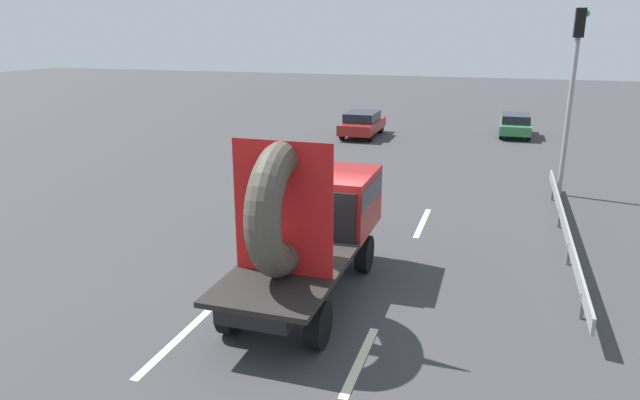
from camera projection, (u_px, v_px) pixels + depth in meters
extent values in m
plane|color=#38383A|center=(303.00, 289.00, 12.50)|extent=(120.00, 120.00, 0.00)
cylinder|color=black|center=(296.00, 246.00, 13.82)|extent=(0.28, 0.86, 0.86)
cylinder|color=black|center=(364.00, 254.00, 13.33)|extent=(0.28, 0.86, 0.86)
cylinder|color=black|center=(231.00, 311.00, 10.62)|extent=(0.28, 0.86, 0.86)
cylinder|color=black|center=(318.00, 324.00, 10.13)|extent=(0.28, 0.86, 0.86)
cube|color=black|center=(305.00, 260.00, 11.86)|extent=(1.30, 5.62, 0.25)
cube|color=maroon|center=(330.00, 200.00, 13.22)|extent=(2.00, 2.13, 1.35)
cube|color=black|center=(329.00, 188.00, 13.09)|extent=(2.02, 2.03, 0.44)
cube|color=black|center=(287.00, 272.00, 10.84)|extent=(2.00, 3.49, 0.10)
cube|color=black|center=(315.00, 215.00, 12.21)|extent=(1.80, 0.08, 1.10)
torus|color=#474238|center=(283.00, 209.00, 10.33)|extent=(0.62, 2.50, 2.50)
cube|color=red|center=(283.00, 209.00, 10.33)|extent=(1.90, 0.03, 2.50)
cylinder|color=black|center=(355.00, 126.00, 31.61)|extent=(0.21, 0.61, 0.61)
cylinder|color=black|center=(381.00, 128.00, 31.18)|extent=(0.21, 0.61, 0.61)
cylinder|color=black|center=(342.00, 134.00, 29.28)|extent=(0.21, 0.61, 0.61)
cylinder|color=black|center=(371.00, 135.00, 28.85)|extent=(0.21, 0.61, 0.61)
cube|color=maroon|center=(362.00, 126.00, 30.16)|extent=(1.71, 3.98, 0.52)
cube|color=black|center=(362.00, 117.00, 29.93)|extent=(1.54, 2.23, 0.47)
cylinder|color=gray|center=(568.00, 119.00, 18.88)|extent=(0.16, 0.16, 5.19)
cube|color=black|center=(580.00, 23.00, 18.00)|extent=(0.30, 0.36, 0.90)
sphere|color=#19D833|center=(587.00, 13.00, 17.87)|extent=(0.20, 0.20, 0.20)
cube|color=gray|center=(565.00, 225.00, 14.95)|extent=(0.06, 11.32, 0.32)
cylinder|color=slate|center=(582.00, 306.00, 11.15)|extent=(0.10, 0.10, 0.55)
cylinder|color=slate|center=(568.00, 254.00, 13.74)|extent=(0.10, 0.10, 0.55)
cylinder|color=slate|center=(559.00, 218.00, 16.32)|extent=(0.10, 0.10, 0.55)
cylinder|color=slate|center=(552.00, 192.00, 18.90)|extent=(0.10, 0.10, 0.55)
cube|color=beige|center=(175.00, 342.00, 10.39)|extent=(0.16, 2.52, 0.01)
cube|color=beige|center=(316.00, 211.00, 17.89)|extent=(0.16, 2.24, 0.01)
cube|color=beige|center=(360.00, 360.00, 9.80)|extent=(0.16, 2.26, 0.01)
cube|color=beige|center=(423.00, 223.00, 16.78)|extent=(0.16, 2.68, 0.01)
cylinder|color=black|center=(502.00, 127.00, 31.55)|extent=(0.19, 0.55, 0.55)
cylinder|color=black|center=(527.00, 128.00, 31.16)|extent=(0.19, 0.55, 0.55)
cylinder|color=black|center=(501.00, 134.00, 29.44)|extent=(0.19, 0.55, 0.55)
cylinder|color=black|center=(529.00, 135.00, 29.05)|extent=(0.19, 0.55, 0.55)
cube|color=#33723F|center=(515.00, 127.00, 30.23)|extent=(1.54, 3.60, 0.47)
cube|color=black|center=(516.00, 118.00, 30.03)|extent=(1.39, 2.02, 0.43)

